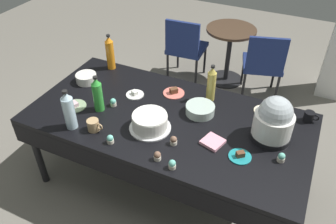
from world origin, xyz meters
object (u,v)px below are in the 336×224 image
Objects in this scene: frosted_layer_cake at (150,122)px; coffee_mug_tan at (94,125)px; dessert_plate_sage at (75,106)px; cupcake_berry at (110,139)px; round_cafe_table at (230,45)px; cupcake_lemon at (172,164)px; soda_bottle_orange_juice at (110,53)px; cupcake_vanilla at (281,157)px; glass_salad_bowl at (200,109)px; maroon_chair_left at (185,46)px; cupcake_rose at (174,141)px; dessert_plate_coral at (174,92)px; dessert_plate_cream at (263,110)px; cupcake_cocoa at (157,156)px; maroon_chair_right at (264,62)px; slow_cooker at (274,121)px; soda_bottle_lime_soda at (98,95)px; dessert_plate_white at (135,94)px; ceramic_snack_bowl at (86,78)px; dessert_plate_teal at (240,156)px; potluck_table at (168,123)px; cupcake_mint at (113,102)px; soda_bottle_ginger_ale at (211,84)px; coffee_mug_black at (309,117)px; soda_bottle_water at (69,111)px.

coffee_mug_tan is at bearing -152.43° from frosted_layer_cake.
dessert_plate_sage is 0.56m from cupcake_berry.
dessert_plate_sage is 2.21m from round_cafe_table.
soda_bottle_orange_juice reaches higher than cupcake_lemon.
cupcake_lemon is 1.00× the size of cupcake_vanilla.
frosted_layer_cake is at bearing -129.20° from glass_salad_bowl.
maroon_chair_left is 0.54m from round_cafe_table.
dessert_plate_coral is at bearing 114.34° from cupcake_rose.
cupcake_rose reaches higher than dessert_plate_cream.
cupcake_lemon is at bearing -115.18° from dessert_plate_cream.
cupcake_cocoa is 0.08× the size of maroon_chair_left.
glass_salad_bowl is at bearing -98.03° from maroon_chair_right.
slow_cooker is 1.02× the size of soda_bottle_orange_juice.
cupcake_lemon is (0.05, -0.63, -0.00)m from glass_salad_bowl.
cupcake_cocoa is at bearing -97.82° from maroon_chair_right.
cupcake_cocoa reaches higher than round_cafe_table.
cupcake_berry reaches higher than dessert_plate_coral.
slow_cooker reaches higher than cupcake_berry.
soda_bottle_lime_soda reaches higher than cupcake_berry.
cupcake_berry is at bearing -94.84° from round_cafe_table.
maroon_chair_left reaches higher than dessert_plate_coral.
glass_salad_bowl is 0.59m from dessert_plate_white.
ceramic_snack_bowl is 1.17× the size of dessert_plate_teal.
cupcake_berry is at bearing -119.27° from potluck_table.
soda_bottle_lime_soda is at bearing -178.44° from cupcake_vanilla.
potluck_table is 0.28m from glass_salad_bowl.
dessert_plate_white is 0.21× the size of round_cafe_table.
cupcake_mint is 0.08× the size of maroon_chair_left.
cupcake_mint is 0.32m from coffee_mug_tan.
cupcake_rose is 0.21× the size of soda_bottle_ginger_ale.
cupcake_mint is 0.16m from soda_bottle_lime_soda.
round_cafe_table is at bearing 125.65° from coffee_mug_black.
potluck_table is at bearing 14.81° from soda_bottle_lime_soda.
cupcake_berry is (0.14, -0.59, 0.02)m from dessert_plate_white.
soda_bottle_orange_juice reaches higher than maroon_chair_left.
maroon_chair_right is at bearing 63.69° from soda_bottle_water.
maroon_chair_left is (-0.76, 1.29, -0.41)m from soda_bottle_ginger_ale.
maroon_chair_left reaches higher than coffee_mug_black.
cupcake_mint is at bearing -117.40° from maroon_chair_right.
frosted_layer_cake is 1.93m from maroon_chair_right.
maroon_chair_left is (-0.08, 1.71, -0.29)m from cupcake_mint.
glass_salad_bowl is at bearing -28.09° from dessert_plate_coral.
soda_bottle_orange_juice is 2.64× the size of coffee_mug_tan.
coffee_mug_black is at bearing 8.23° from ceramic_snack_bowl.
maroon_chair_left is at bearing 88.34° from soda_bottle_water.
ceramic_snack_bowl is 2.73× the size of cupcake_mint.
soda_bottle_orange_juice reaches higher than soda_bottle_ginger_ale.
maroon_chair_right reaches higher than dessert_plate_cream.
dessert_plate_teal is 1.11m from cupcake_mint.
dessert_plate_sage is at bearing -135.95° from dessert_plate_white.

